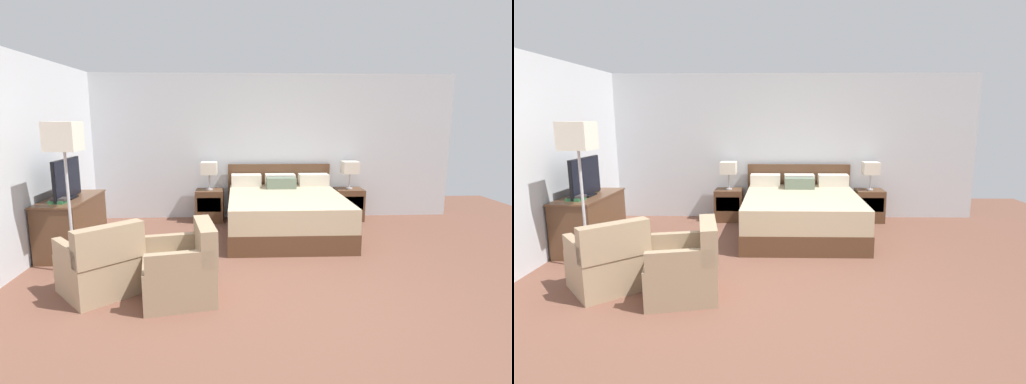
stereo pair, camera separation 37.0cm
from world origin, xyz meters
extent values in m
plane|color=brown|center=(0.00, 0.00, 0.00)|extent=(10.49, 10.49, 0.00)
cube|color=silver|center=(0.00, 3.53, 1.26)|extent=(6.94, 0.06, 2.53)
cube|color=silver|center=(-2.90, 1.45, 1.26)|extent=(0.06, 5.30, 2.53)
cube|color=brown|center=(0.38, 2.36, 0.14)|extent=(1.73, 2.09, 0.28)
cube|color=#C6B28E|center=(0.38, 2.36, 0.45)|extent=(1.72, 2.06, 0.33)
cube|color=brown|center=(0.38, 3.43, 0.48)|extent=(1.80, 0.05, 0.97)
cube|color=beige|center=(-0.21, 3.24, 0.71)|extent=(0.51, 0.28, 0.20)
cube|color=beige|center=(0.38, 3.24, 0.71)|extent=(0.51, 0.28, 0.20)
cube|color=beige|center=(0.96, 3.24, 0.71)|extent=(0.51, 0.28, 0.20)
cube|color=slate|center=(0.37, 2.97, 0.70)|extent=(0.49, 0.22, 0.18)
cube|color=brown|center=(-0.84, 3.23, 0.27)|extent=(0.47, 0.42, 0.55)
cube|color=#3C2718|center=(-0.84, 3.02, 0.33)|extent=(0.40, 0.01, 0.24)
cube|color=brown|center=(1.59, 3.23, 0.27)|extent=(0.47, 0.42, 0.55)
cube|color=#3C2718|center=(1.59, 3.02, 0.33)|extent=(0.40, 0.01, 0.24)
cylinder|color=#B7B7BC|center=(-0.84, 3.23, 0.56)|extent=(0.11, 0.11, 0.02)
cylinder|color=#B7B7BC|center=(-0.84, 3.23, 0.70)|extent=(0.02, 0.02, 0.26)
cube|color=beige|center=(-0.84, 3.23, 0.93)|extent=(0.27, 0.27, 0.21)
cylinder|color=#B7B7BC|center=(1.59, 3.23, 0.56)|extent=(0.11, 0.11, 0.02)
cylinder|color=#B7B7BC|center=(1.59, 3.23, 0.70)|extent=(0.02, 0.02, 0.26)
cube|color=beige|center=(1.59, 3.23, 0.93)|extent=(0.27, 0.27, 0.21)
cube|color=brown|center=(-2.58, 1.72, 0.37)|extent=(0.52, 1.17, 0.73)
cube|color=brown|center=(-2.58, 1.72, 0.72)|extent=(0.54, 1.21, 0.02)
cube|color=black|center=(-2.58, 1.67, 0.74)|extent=(0.18, 0.24, 0.02)
cube|color=black|center=(-2.58, 1.67, 1.00)|extent=(0.04, 0.78, 0.52)
cube|color=black|center=(-2.56, 1.67, 1.00)|extent=(0.01, 0.75, 0.49)
cube|color=#2D7042|center=(-2.58, 1.38, 0.75)|extent=(0.20, 0.19, 0.04)
cube|color=#383333|center=(-2.56, 1.38, 0.79)|extent=(0.19, 0.16, 0.03)
cube|color=#9E8466|center=(-1.78, 0.38, 0.20)|extent=(0.96, 0.96, 0.40)
cube|color=#9E8466|center=(-1.60, 0.18, 0.58)|extent=(0.61, 0.57, 0.36)
cube|color=#9E8466|center=(-2.00, 0.19, 0.49)|extent=(0.48, 0.53, 0.18)
cube|color=#9E8466|center=(-1.56, 0.58, 0.49)|extent=(0.48, 0.53, 0.18)
cube|color=#9E8466|center=(-0.94, 0.19, 0.20)|extent=(0.80, 0.80, 0.40)
cube|color=#9E8466|center=(-0.68, 0.24, 0.58)|extent=(0.29, 0.70, 0.36)
cube|color=#9E8466|center=(-0.88, -0.10, 0.49)|extent=(0.63, 0.22, 0.18)
cube|color=#9E8466|center=(-1.00, 0.48, 0.49)|extent=(0.63, 0.22, 0.18)
cylinder|color=#B7B7BC|center=(-2.26, 0.92, 0.01)|extent=(0.28, 0.28, 0.02)
cylinder|color=#B7B7BC|center=(-2.26, 0.92, 0.72)|extent=(0.03, 0.03, 1.39)
cube|color=beige|center=(-2.26, 0.92, 1.58)|extent=(0.33, 0.33, 0.32)
camera|label=1|loc=(-0.35, -3.56, 1.78)|focal=28.00mm
camera|label=2|loc=(0.02, -3.57, 1.78)|focal=28.00mm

